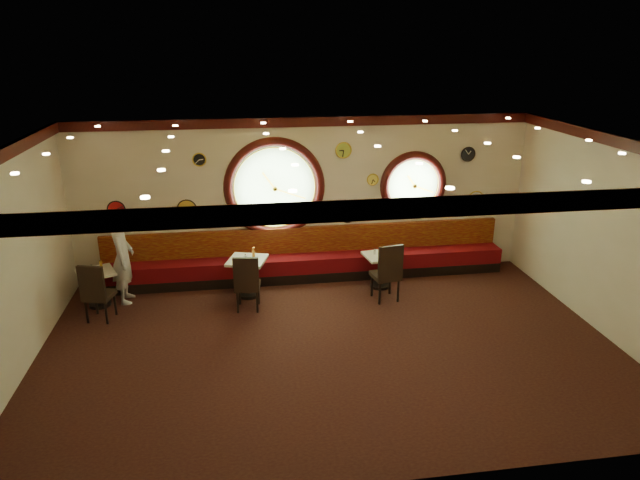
% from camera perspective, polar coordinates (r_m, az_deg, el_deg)
% --- Properties ---
extents(floor, '(9.00, 6.00, 0.00)m').
position_cam_1_polar(floor, '(9.17, 0.99, -10.53)').
color(floor, black).
rests_on(floor, ground).
extents(ceiling, '(9.00, 6.00, 0.02)m').
position_cam_1_polar(ceiling, '(8.06, 1.12, 9.57)').
color(ceiling, '#B88334').
rests_on(ceiling, wall_back).
extents(wall_back, '(9.00, 0.02, 3.20)m').
position_cam_1_polar(wall_back, '(11.31, -1.49, 4.16)').
color(wall_back, beige).
rests_on(wall_back, floor).
extents(wall_front, '(9.00, 0.02, 3.20)m').
position_cam_1_polar(wall_front, '(5.83, 6.07, -11.44)').
color(wall_front, beige).
rests_on(wall_front, floor).
extents(wall_left, '(0.02, 6.00, 3.20)m').
position_cam_1_polar(wall_left, '(8.95, -28.69, -2.51)').
color(wall_left, beige).
rests_on(wall_left, floor).
extents(wall_right, '(0.02, 6.00, 3.20)m').
position_cam_1_polar(wall_right, '(10.21, 26.80, 0.32)').
color(wall_right, beige).
rests_on(wall_right, floor).
extents(molding_back, '(9.00, 0.10, 0.18)m').
position_cam_1_polar(molding_back, '(10.96, -1.53, 11.73)').
color(molding_back, '#340A09').
rests_on(molding_back, wall_back).
extents(molding_front, '(9.00, 0.10, 0.18)m').
position_cam_1_polar(molding_front, '(5.27, 6.52, 3.08)').
color(molding_front, '#340A09').
rests_on(molding_front, wall_back).
extents(molding_right, '(0.10, 6.00, 0.18)m').
position_cam_1_polar(molding_right, '(9.85, 27.89, 8.63)').
color(molding_right, '#340A09').
rests_on(molding_right, wall_back).
extents(banquette_base, '(8.00, 0.55, 0.20)m').
position_cam_1_polar(banquette_base, '(11.54, -1.25, -3.40)').
color(banquette_base, black).
rests_on(banquette_base, floor).
extents(banquette_seat, '(8.00, 0.55, 0.30)m').
position_cam_1_polar(banquette_seat, '(11.44, -1.26, -2.25)').
color(banquette_seat, '#58070E').
rests_on(banquette_seat, banquette_base).
extents(banquette_back, '(8.00, 0.10, 0.55)m').
position_cam_1_polar(banquette_back, '(11.51, -1.42, 0.00)').
color(banquette_back, '#5E0707').
rests_on(banquette_back, wall_back).
extents(porthole_left_glass, '(1.66, 0.02, 1.66)m').
position_cam_1_polar(porthole_left_glass, '(11.19, -4.56, 5.26)').
color(porthole_left_glass, '#84BA70').
rests_on(porthole_left_glass, wall_back).
extents(porthole_left_frame, '(1.98, 0.18, 1.98)m').
position_cam_1_polar(porthole_left_frame, '(11.17, -4.56, 5.24)').
color(porthole_left_frame, '#340A09').
rests_on(porthole_left_frame, wall_back).
extents(porthole_left_ring, '(1.61, 0.03, 1.61)m').
position_cam_1_polar(porthole_left_ring, '(11.14, -4.54, 5.20)').
color(porthole_left_ring, gold).
rests_on(porthole_left_ring, wall_back).
extents(porthole_right_glass, '(1.10, 0.02, 1.10)m').
position_cam_1_polar(porthole_right_glass, '(11.72, 9.28, 5.47)').
color(porthole_right_glass, '#84BA70').
rests_on(porthole_right_glass, wall_back).
extents(porthole_right_frame, '(1.38, 0.18, 1.38)m').
position_cam_1_polar(porthole_right_frame, '(11.71, 9.30, 5.46)').
color(porthole_right_frame, '#340A09').
rests_on(porthole_right_frame, wall_back).
extents(porthole_right_ring, '(1.09, 0.03, 1.09)m').
position_cam_1_polar(porthole_right_ring, '(11.68, 9.35, 5.42)').
color(porthole_right_ring, gold).
rests_on(porthole_right_ring, wall_back).
extents(wall_clock_0, '(0.30, 0.03, 0.30)m').
position_cam_1_polar(wall_clock_0, '(11.18, 2.36, 8.96)').
color(wall_clock_0, '#9DB538').
rests_on(wall_clock_0, wall_back).
extents(wall_clock_1, '(0.36, 0.03, 0.36)m').
position_cam_1_polar(wall_clock_1, '(11.26, -13.17, 3.05)').
color(wall_clock_1, gold).
rests_on(wall_clock_1, wall_back).
extents(wall_clock_2, '(0.24, 0.03, 0.24)m').
position_cam_1_polar(wall_clock_2, '(11.52, 2.75, 2.36)').
color(wall_clock_2, red).
rests_on(wall_clock_2, wall_back).
extents(wall_clock_3, '(0.24, 0.03, 0.24)m').
position_cam_1_polar(wall_clock_3, '(11.02, -11.98, 7.88)').
color(wall_clock_3, black).
rests_on(wall_clock_3, wall_back).
extents(wall_clock_4, '(0.32, 0.03, 0.32)m').
position_cam_1_polar(wall_clock_4, '(11.43, -19.69, 2.91)').
color(wall_clock_4, red).
rests_on(wall_clock_4, wall_back).
extents(wall_clock_5, '(0.34, 0.03, 0.34)m').
position_cam_1_polar(wall_clock_5, '(12.25, 15.28, 3.95)').
color(wall_clock_5, white).
rests_on(wall_clock_5, wall_back).
extents(wall_clock_6, '(0.28, 0.03, 0.28)m').
position_cam_1_polar(wall_clock_6, '(11.95, 14.58, 8.31)').
color(wall_clock_6, black).
rests_on(wall_clock_6, wall_back).
extents(wall_clock_7, '(0.22, 0.03, 0.22)m').
position_cam_1_polar(wall_clock_7, '(11.43, 5.29, 6.06)').
color(wall_clock_7, '#FBEA53').
rests_on(wall_clock_7, wall_back).
extents(wall_clock_8, '(0.20, 0.03, 0.20)m').
position_cam_1_polar(wall_clock_8, '(11.32, -11.04, 1.70)').
color(wall_clock_8, silver).
rests_on(wall_clock_8, wall_back).
extents(table_a, '(0.80, 0.80, 0.67)m').
position_cam_1_polar(table_a, '(11.03, -21.38, -4.13)').
color(table_a, black).
rests_on(table_a, floor).
extents(table_b, '(0.84, 0.84, 0.74)m').
position_cam_1_polar(table_b, '(10.74, -7.25, -3.26)').
color(table_b, black).
rests_on(table_b, floor).
extents(table_c, '(0.68, 0.68, 0.67)m').
position_cam_1_polar(table_c, '(11.10, 6.06, -2.68)').
color(table_c, black).
rests_on(table_c, floor).
extents(chair_a, '(0.54, 0.54, 0.65)m').
position_cam_1_polar(chair_a, '(10.35, -21.53, -4.59)').
color(chair_a, black).
rests_on(chair_a, floor).
extents(chair_b, '(0.49, 0.49, 0.65)m').
position_cam_1_polar(chair_b, '(10.09, -7.33, -3.96)').
color(chair_b, black).
rests_on(chair_b, floor).
extents(chair_c, '(0.54, 0.54, 0.69)m').
position_cam_1_polar(chair_c, '(10.43, 6.82, -2.90)').
color(chair_c, black).
rests_on(chair_c, floor).
extents(condiment_a_salt, '(0.04, 0.04, 0.11)m').
position_cam_1_polar(condiment_a_salt, '(10.99, -21.87, -2.55)').
color(condiment_a_salt, silver).
rests_on(condiment_a_salt, table_a).
extents(condiment_b_salt, '(0.03, 0.03, 0.09)m').
position_cam_1_polar(condiment_b_salt, '(10.64, -7.47, -1.64)').
color(condiment_b_salt, silver).
rests_on(condiment_b_salt, table_b).
extents(condiment_c_salt, '(0.04, 0.04, 0.11)m').
position_cam_1_polar(condiment_c_salt, '(11.01, 5.48, -1.17)').
color(condiment_c_salt, '#B9B8BD').
rests_on(condiment_c_salt, table_c).
extents(condiment_a_pepper, '(0.04, 0.04, 0.11)m').
position_cam_1_polar(condiment_a_pepper, '(10.86, -21.54, -2.76)').
color(condiment_a_pepper, silver).
rests_on(condiment_a_pepper, table_a).
extents(condiment_b_pepper, '(0.04, 0.04, 0.11)m').
position_cam_1_polar(condiment_b_pepper, '(10.56, -7.43, -1.77)').
color(condiment_b_pepper, silver).
rests_on(condiment_b_pepper, table_b).
extents(condiment_c_pepper, '(0.04, 0.04, 0.11)m').
position_cam_1_polar(condiment_c_pepper, '(10.96, 6.28, -1.29)').
color(condiment_c_pepper, silver).
rests_on(condiment_c_pepper, table_c).
extents(condiment_a_bottle, '(0.05, 0.05, 0.16)m').
position_cam_1_polar(condiment_a_bottle, '(10.98, -21.06, -2.32)').
color(condiment_a_bottle, gold).
rests_on(condiment_a_bottle, table_a).
extents(condiment_b_bottle, '(0.06, 0.06, 0.18)m').
position_cam_1_polar(condiment_b_bottle, '(10.72, -6.67, -1.20)').
color(condiment_b_bottle, orange).
rests_on(condiment_b_bottle, table_b).
extents(condiment_c_bottle, '(0.05, 0.05, 0.17)m').
position_cam_1_polar(condiment_c_bottle, '(11.03, 6.53, -1.01)').
color(condiment_c_bottle, gold).
rests_on(condiment_c_bottle, table_c).
extents(waiter, '(0.42, 0.62, 1.67)m').
position_cam_1_polar(waiter, '(10.91, -19.13, -1.75)').
color(waiter, silver).
rests_on(waiter, floor).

